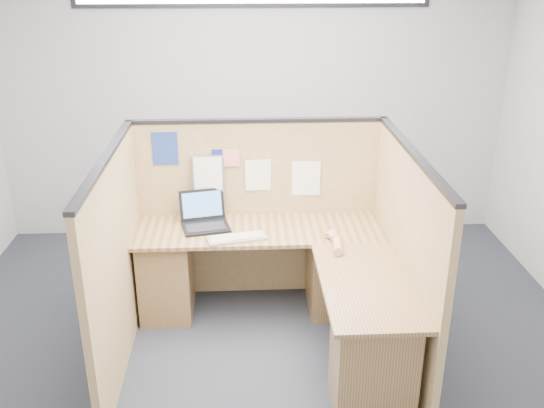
{
  "coord_description": "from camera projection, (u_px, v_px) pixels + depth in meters",
  "views": [
    {
      "loc": [
        -0.13,
        -3.63,
        2.73
      ],
      "look_at": [
        0.09,
        0.5,
        1.01
      ],
      "focal_mm": 40.0,
      "sensor_mm": 36.0,
      "label": 1
    }
  ],
  "objects": [
    {
      "name": "american_flag",
      "position": [
        222.0,
        160.0,
        4.8
      ],
      "size": [
        0.23,
        0.01,
        0.39
      ],
      "color": "olive",
      "rests_on": "cubicle_partitions"
    },
    {
      "name": "keyboard",
      "position": [
        237.0,
        238.0,
        4.55
      ],
      "size": [
        0.46,
        0.24,
        0.03
      ],
      "rotation": [
        0.0,
        0.0,
        0.22
      ],
      "color": "gray",
      "rests_on": "l_desk"
    },
    {
      "name": "mouse",
      "position": [
        332.0,
        236.0,
        4.57
      ],
      "size": [
        0.1,
        0.07,
        0.04
      ],
      "primitive_type": "ellipsoid",
      "rotation": [
        0.0,
        0.0,
        0.05
      ],
      "color": "#B9B8BD",
      "rests_on": "l_desk"
    },
    {
      "name": "paper_right",
      "position": [
        306.0,
        179.0,
        4.91
      ],
      "size": [
        0.23,
        0.02,
        0.29
      ],
      "primitive_type": "cube",
      "rotation": [
        0.0,
        0.0,
        -0.07
      ],
      "color": "white",
      "rests_on": "cubicle_partitions"
    },
    {
      "name": "paper_left",
      "position": [
        258.0,
        175.0,
        4.88
      ],
      "size": [
        0.2,
        0.02,
        0.26
      ],
      "primitive_type": "cube",
      "rotation": [
        0.0,
        0.0,
        0.07
      ],
      "color": "white",
      "rests_on": "cubicle_partitions"
    },
    {
      "name": "file_holder",
      "position": [
        208.0,
        175.0,
        4.83
      ],
      "size": [
        0.25,
        0.05,
        0.33
      ],
      "color": "slate",
      "rests_on": "cubicle_partitions"
    },
    {
      "name": "laptop",
      "position": [
        206.0,
        217.0,
        4.79
      ],
      "size": [
        0.4,
        0.41,
        0.26
      ],
      "rotation": [
        0.0,
        0.0,
        0.21
      ],
      "color": "black",
      "rests_on": "l_desk"
    },
    {
      "name": "wall_back",
      "position": [
        254.0,
        99.0,
        5.93
      ],
      "size": [
        5.0,
        0.0,
        5.0
      ],
      "primitive_type": "plane",
      "rotation": [
        1.57,
        0.0,
        0.0
      ],
      "color": "#B0B2B6",
      "rests_on": "floor"
    },
    {
      "name": "l_desk",
      "position": [
        286.0,
        291.0,
        4.52
      ],
      "size": [
        1.95,
        1.75,
        0.73
      ],
      "color": "brown",
      "rests_on": "floor"
    },
    {
      "name": "hand_forearm",
      "position": [
        336.0,
        242.0,
        4.45
      ],
      "size": [
        0.1,
        0.35,
        0.07
      ],
      "color": "tan",
      "rests_on": "l_desk"
    },
    {
      "name": "floor",
      "position": [
        263.0,
        359.0,
        4.4
      ],
      "size": [
        5.0,
        5.0,
        0.0
      ],
      "primitive_type": "plane",
      "color": "black",
      "rests_on": "ground"
    },
    {
      "name": "cubicle_partitions",
      "position": [
        261.0,
        238.0,
        4.5
      ],
      "size": [
        2.06,
        1.83,
        1.53
      ],
      "color": "olive",
      "rests_on": "floor"
    },
    {
      "name": "blue_poster",
      "position": [
        165.0,
        149.0,
        4.75
      ],
      "size": [
        0.2,
        0.0,
        0.27
      ],
      "primitive_type": "cube",
      "rotation": [
        0.0,
        0.0,
        0.0
      ],
      "color": "navy",
      "rests_on": "cubicle_partitions"
    }
  ]
}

